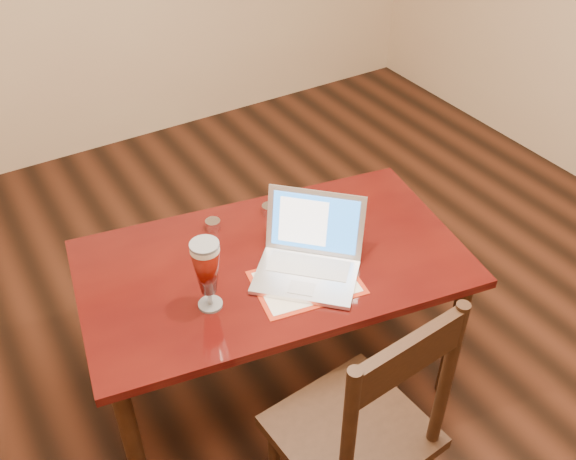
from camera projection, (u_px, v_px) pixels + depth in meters
ground at (336, 392)px, 2.74m from camera, size 5.00×5.00×0.00m
dining_table at (273, 275)px, 2.43m from camera, size 1.55×1.04×0.95m
dining_chair at (360, 433)px, 2.00m from camera, size 0.49×0.47×1.07m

